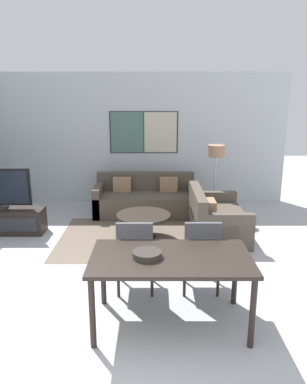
# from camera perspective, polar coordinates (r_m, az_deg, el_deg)

# --- Properties ---
(wall_back) EXTENTS (6.89, 0.09, 2.80)m
(wall_back) POSITION_cam_1_polar(r_m,az_deg,el_deg) (8.22, -4.01, 8.08)
(wall_back) COLOR silver
(wall_back) RESTS_ON ground_plane
(area_rug) EXTENTS (2.82, 2.01, 0.01)m
(area_rug) POSITION_cam_1_polar(r_m,az_deg,el_deg) (6.36, -1.56, -6.98)
(area_rug) COLOR #706051
(area_rug) RESTS_ON ground_plane
(sofa_main) EXTENTS (2.00, 0.88, 0.79)m
(sofa_main) POSITION_cam_1_polar(r_m,az_deg,el_deg) (7.58, -1.31, -1.23)
(sofa_main) COLOR #51473D
(sofa_main) RESTS_ON ground_plane
(sofa_side) EXTENTS (0.88, 1.45, 0.79)m
(sofa_side) POSITION_cam_1_polar(r_m,az_deg,el_deg) (6.47, 9.08, -4.27)
(sofa_side) COLOR #51473D
(sofa_side) RESTS_ON ground_plane
(coffee_table) EXTENTS (0.90, 0.90, 0.42)m
(coffee_table) POSITION_cam_1_polar(r_m,az_deg,el_deg) (6.25, -1.58, -4.33)
(coffee_table) COLOR black
(coffee_table) RESTS_ON ground_plane
(dining_table) EXTENTS (1.63, 0.90, 0.77)m
(dining_table) POSITION_cam_1_polar(r_m,az_deg,el_deg) (3.87, 2.60, -10.79)
(dining_table) COLOR black
(dining_table) RESTS_ON ground_plane
(dining_chair_left) EXTENTS (0.46, 0.46, 0.94)m
(dining_chair_left) POSITION_cam_1_polar(r_m,az_deg,el_deg) (4.54, -2.84, -9.27)
(dining_chair_left) COLOR #4C4C51
(dining_chair_left) RESTS_ON ground_plane
(dining_chair_centre) EXTENTS (0.46, 0.46, 0.94)m
(dining_chair_centre) POSITION_cam_1_polar(r_m,az_deg,el_deg) (4.57, 7.19, -9.16)
(dining_chair_centre) COLOR #4C4C51
(dining_chair_centre) RESTS_ON ground_plane
(fruit_bowl) EXTENTS (0.30, 0.30, 0.06)m
(fruit_bowl) POSITION_cam_1_polar(r_m,az_deg,el_deg) (3.80, -1.03, -9.42)
(fruit_bowl) COLOR #332D28
(fruit_bowl) RESTS_ON dining_table
(floor_lamp) EXTENTS (0.33, 0.33, 1.41)m
(floor_lamp) POSITION_cam_1_polar(r_m,az_deg,el_deg) (7.31, 9.43, 5.28)
(floor_lamp) COLOR #2D2D33
(floor_lamp) RESTS_ON ground_plane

